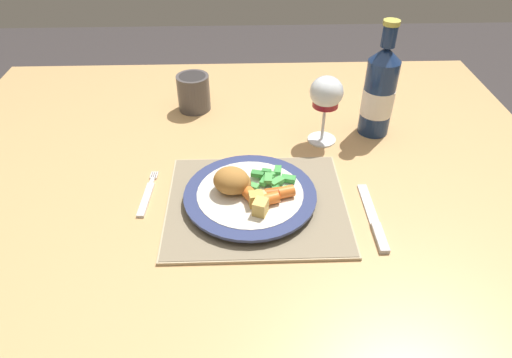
# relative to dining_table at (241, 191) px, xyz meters

# --- Properties ---
(ground_plane) EXTENTS (6.00, 6.00, 0.00)m
(ground_plane) POSITION_rel_dining_table_xyz_m (0.00, 0.00, -0.66)
(ground_plane) COLOR #383333
(dining_table) EXTENTS (1.37, 1.04, 0.74)m
(dining_table) POSITION_rel_dining_table_xyz_m (0.00, 0.00, 0.00)
(dining_table) COLOR tan
(dining_table) RESTS_ON ground
(placemat) EXTENTS (0.34, 0.30, 0.01)m
(placemat) POSITION_rel_dining_table_xyz_m (0.03, -0.14, 0.08)
(placemat) COLOR tan
(placemat) RESTS_ON dining_table
(dinner_plate) EXTENTS (0.25, 0.25, 0.02)m
(dinner_plate) POSITION_rel_dining_table_xyz_m (0.02, -0.13, 0.10)
(dinner_plate) COLOR silver
(dinner_plate) RESTS_ON placemat
(breaded_croquettes) EXTENTS (0.09, 0.08, 0.05)m
(breaded_croquettes) POSITION_rel_dining_table_xyz_m (-0.01, -0.13, 0.13)
(breaded_croquettes) COLOR #A87033
(breaded_croquettes) RESTS_ON dinner_plate
(green_beans_pile) EXTENTS (0.10, 0.09, 0.02)m
(green_beans_pile) POSITION_rel_dining_table_xyz_m (0.06, -0.11, 0.11)
(green_beans_pile) COLOR green
(green_beans_pile) RESTS_ON dinner_plate
(glazed_carrots) EXTENTS (0.10, 0.05, 0.02)m
(glazed_carrots) POSITION_rel_dining_table_xyz_m (0.05, -0.16, 0.12)
(glazed_carrots) COLOR orange
(glazed_carrots) RESTS_ON dinner_plate
(fork) EXTENTS (0.02, 0.14, 0.01)m
(fork) POSITION_rel_dining_table_xyz_m (-0.18, -0.11, 0.08)
(fork) COLOR silver
(fork) RESTS_ON dining_table
(table_knife) EXTENTS (0.02, 0.19, 0.01)m
(table_knife) POSITION_rel_dining_table_xyz_m (0.24, -0.20, 0.08)
(table_knife) COLOR silver
(table_knife) RESTS_ON dining_table
(wine_glass) EXTENTS (0.07, 0.07, 0.16)m
(wine_glass) POSITION_rel_dining_table_xyz_m (0.19, 0.08, 0.19)
(wine_glass) COLOR silver
(wine_glass) RESTS_ON dining_table
(bottle) EXTENTS (0.07, 0.07, 0.26)m
(bottle) POSITION_rel_dining_table_xyz_m (0.32, 0.12, 0.18)
(bottle) COLOR navy
(bottle) RESTS_ON dining_table
(roast_potatoes) EXTENTS (0.04, 0.06, 0.03)m
(roast_potatoes) POSITION_rel_dining_table_xyz_m (0.03, -0.18, 0.12)
(roast_potatoes) COLOR #E5BC66
(roast_potatoes) RESTS_ON dinner_plate
(drinking_cup) EXTENTS (0.08, 0.08, 0.09)m
(drinking_cup) POSITION_rel_dining_table_xyz_m (-0.11, 0.24, 0.13)
(drinking_cup) COLOR #4C4747
(drinking_cup) RESTS_ON dining_table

